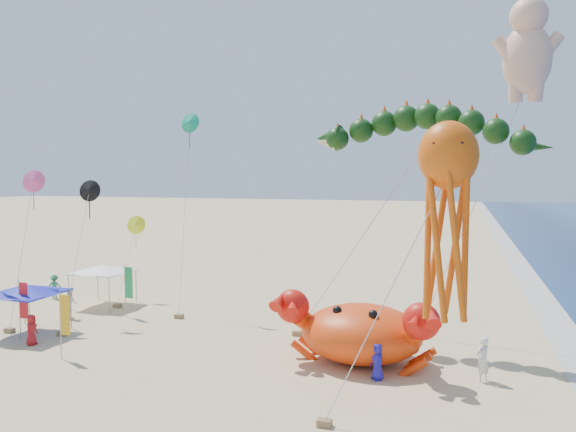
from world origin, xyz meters
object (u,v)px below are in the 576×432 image
object	(u,v)px
cherub_kite	(527,46)
canopy_blue	(26,289)
canopy_white	(103,269)
octopus_kite	(447,205)
dragon_kite	(420,136)
crab_inflatable	(361,331)

from	to	relation	value
cherub_kite	canopy_blue	bearing A→B (deg)	-164.12
canopy_blue	canopy_white	size ratio (longest dim) A/B	1.04
octopus_kite	cherub_kite	bearing A→B (deg)	73.42
canopy_blue	canopy_white	bearing A→B (deg)	91.17
canopy_blue	octopus_kite	bearing A→B (deg)	-12.07
dragon_kite	cherub_kite	distance (m)	7.54
dragon_kite	canopy_blue	bearing A→B (deg)	-168.22
octopus_kite	canopy_blue	world-z (taller)	octopus_kite
crab_inflatable	canopy_blue	size ratio (longest dim) A/B	2.03
cherub_kite	octopus_kite	xyz separation A→B (m)	(-3.55, -11.92, -7.63)
canopy_white	dragon_kite	bearing A→B (deg)	-7.61
dragon_kite	canopy_white	xyz separation A→B (m)	(-20.49, 2.74, -8.11)
dragon_kite	cherub_kite	bearing A→B (deg)	30.44
cherub_kite	octopus_kite	bearing A→B (deg)	-106.58
crab_inflatable	cherub_kite	size ratio (longest dim) A/B	0.43
canopy_white	canopy_blue	bearing A→B (deg)	-88.83
canopy_blue	dragon_kite	bearing A→B (deg)	11.78
crab_inflatable	canopy_white	world-z (taller)	crab_inflatable
cherub_kite	dragon_kite	bearing A→B (deg)	-149.56
dragon_kite	canopy_white	bearing A→B (deg)	172.39
dragon_kite	canopy_blue	world-z (taller)	dragon_kite
crab_inflatable	dragon_kite	xyz separation A→B (m)	(2.24, 3.54, 9.08)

